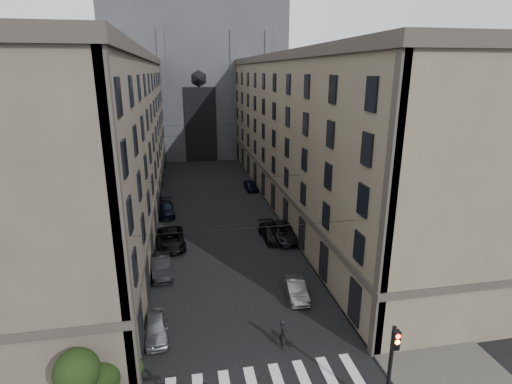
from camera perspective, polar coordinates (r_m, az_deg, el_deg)
sidewalk_left at (r=52.00m, az=-17.46°, el=-2.73°), size 7.00×80.00×0.15m
sidewalk_right at (r=53.58m, az=5.40°, el=-1.42°), size 7.00×80.00×0.15m
building_left at (r=50.25m, az=-21.74°, el=7.12°), size 13.60×60.60×18.85m
building_right at (r=52.33m, az=8.81°, el=8.46°), size 13.60×60.60×18.85m
gothic_tower at (r=87.83m, az=-8.64°, el=17.35°), size 35.00×23.00×58.00m
traffic_light_right at (r=22.18m, az=18.80°, el=-21.89°), size 0.34×0.50×5.20m
shrub_cluster at (r=23.79m, az=-21.59°, el=-23.78°), size 3.90×4.40×3.90m
tram_wires at (r=49.51m, az=-6.06°, el=5.63°), size 14.00×60.00×0.43m
car_left_near at (r=28.50m, az=-14.08°, el=-18.32°), size 1.80×3.98×1.33m
car_left_midnear at (r=35.84m, az=-13.44°, el=-10.24°), size 2.22×4.94×1.57m
car_left_midfar at (r=40.94m, az=-12.04°, el=-6.59°), size 3.00×5.90×1.60m
car_left_far at (r=49.89m, az=-12.82°, el=-2.35°), size 2.48×5.35×1.51m
car_right_near at (r=31.99m, az=5.67°, el=-13.60°), size 1.68×4.14×1.34m
car_right_midnear at (r=41.87m, az=4.06°, el=-5.70°), size 2.80×5.78×1.59m
car_right_midfar at (r=41.83m, az=2.23°, el=-5.82°), size 2.27×4.97×1.41m
car_right_far at (r=58.77m, az=-0.74°, el=0.95°), size 1.82×4.16×1.40m
pedestrian at (r=26.76m, az=3.88°, el=-19.49°), size 0.52×0.75×2.00m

